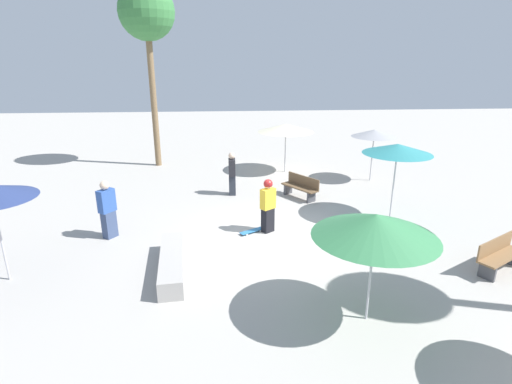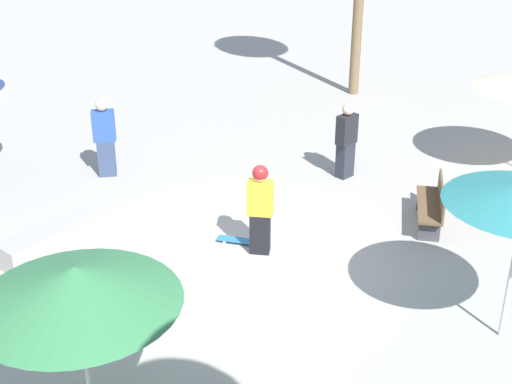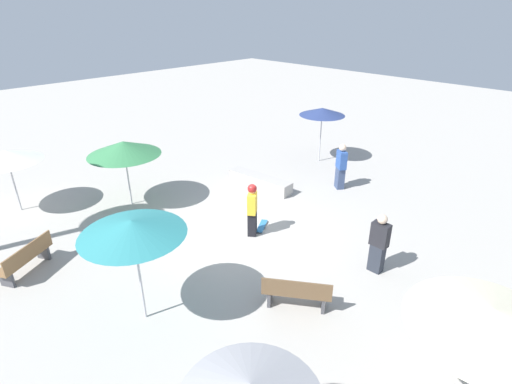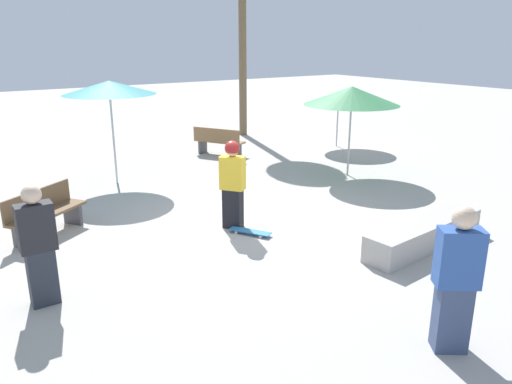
% 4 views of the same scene
% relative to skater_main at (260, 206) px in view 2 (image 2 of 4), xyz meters
% --- Properties ---
extents(ground_plane, '(60.00, 60.00, 0.00)m').
position_rel_skater_main_xyz_m(ground_plane, '(-0.29, -0.13, -0.91)').
color(ground_plane, '#ADA8A0').
extents(skater_main, '(0.47, 0.51, 1.68)m').
position_rel_skater_main_xyz_m(skater_main, '(0.00, 0.00, 0.00)').
color(skater_main, black).
rests_on(skater_main, ground_plane).
extents(skateboard, '(0.58, 0.79, 0.07)m').
position_rel_skater_main_xyz_m(skateboard, '(-0.07, 0.49, -0.85)').
color(skateboard, teal).
rests_on(skateboard, ground_plane).
extents(concrete_ledge, '(2.75, 0.83, 0.46)m').
position_rel_skater_main_xyz_m(concrete_ledge, '(-2.26, 2.65, -0.68)').
color(concrete_ledge, '#A8A39E').
rests_on(concrete_ledge, ground_plane).
extents(bench_near, '(1.56, 1.28, 0.85)m').
position_rel_skater_main_xyz_m(bench_near, '(3.04, -1.58, -0.48)').
color(bench_near, '#47474C').
rests_on(bench_near, ground_plane).
extents(shade_umbrella_green, '(2.43, 2.43, 2.31)m').
position_rel_skater_main_xyz_m(shade_umbrella_green, '(-4.49, -1.57, 1.17)').
color(shade_umbrella_green, '#B7B7BC').
rests_on(shade_umbrella_green, ground_plane).
extents(bystander_watching, '(0.54, 0.50, 1.76)m').
position_rel_skater_main_xyz_m(bystander_watching, '(-0.05, 4.74, -0.03)').
color(bystander_watching, '#38476B').
rests_on(bystander_watching, ground_plane).
extents(bystander_far, '(0.46, 0.26, 1.68)m').
position_rel_skater_main_xyz_m(bystander_far, '(3.62, 1.02, -0.07)').
color(bystander_far, '#282D38').
rests_on(bystander_far, ground_plane).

